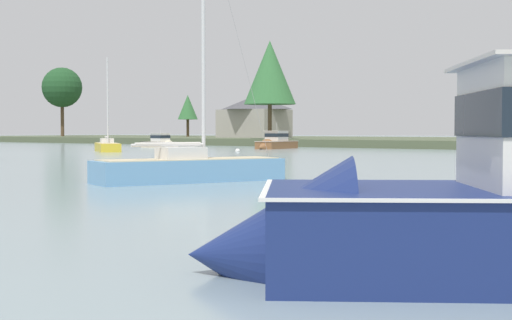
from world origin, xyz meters
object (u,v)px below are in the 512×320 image
cruiser_navy (504,231)px  mooring_buoy_white (238,151)px  sailboat_yellow (107,149)px  sailboat_skyblue (190,175)px  cruiser_cream (162,144)px  cruiser_wood (274,145)px

cruiser_navy → mooring_buoy_white: (-43.33, 47.84, -0.63)m
sailboat_yellow → cruiser_navy: sailboat_yellow is taller
sailboat_skyblue → cruiser_navy: bearing=-34.9°
sailboat_skyblue → mooring_buoy_white: sailboat_skyblue is taller
sailboat_yellow → mooring_buoy_white: size_ratio=18.54×
sailboat_yellow → sailboat_skyblue: sailboat_skyblue is taller
cruiser_cream → sailboat_skyblue: bearing=-44.4°
cruiser_wood → sailboat_yellow: bearing=-113.5°
cruiser_navy → cruiser_cream: (-61.19, 54.93, -0.28)m
cruiser_navy → sailboat_skyblue: (-17.96, 12.54, -0.45)m
mooring_buoy_white → sailboat_skyblue: bearing=-54.3°
cruiser_navy → sailboat_skyblue: size_ratio=0.82×
cruiser_navy → cruiser_cream: 82.23m
sailboat_yellow → cruiser_navy: bearing=-36.4°
sailboat_skyblue → mooring_buoy_white: (-25.36, 35.30, -0.18)m
cruiser_wood → sailboat_skyblue: sailboat_skyblue is taller
cruiser_wood → sailboat_skyblue: bearing=-58.2°
sailboat_yellow → cruiser_wood: (8.31, 19.14, 0.27)m
cruiser_wood → cruiser_cream: size_ratio=1.17×
sailboat_yellow → mooring_buoy_white: 14.25m
cruiser_navy → cruiser_cream: size_ratio=1.55×
cruiser_cream → sailboat_skyblue: 60.55m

